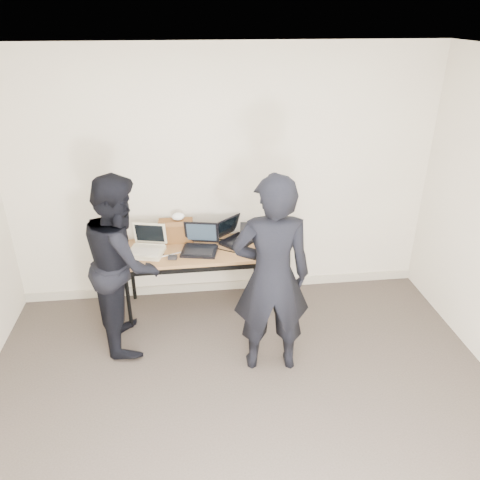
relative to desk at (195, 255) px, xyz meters
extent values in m
cube|color=#423832|center=(0.34, -1.89, -0.69)|extent=(4.50, 4.50, 0.05)
cube|color=white|center=(0.34, -1.89, 2.06)|extent=(4.50, 4.50, 0.05)
cube|color=beige|center=(0.34, 0.38, 0.69)|extent=(4.50, 0.05, 2.70)
cube|color=olive|center=(0.00, 0.01, 0.04)|extent=(1.51, 0.67, 0.03)
cylinder|color=black|center=(-0.69, -0.26, -0.32)|extent=(0.04, 0.04, 0.68)
cylinder|color=black|center=(0.69, -0.24, -0.32)|extent=(0.04, 0.04, 0.68)
cylinder|color=black|center=(-0.69, 0.27, -0.32)|extent=(0.04, 0.04, 0.68)
cylinder|color=black|center=(0.69, 0.29, -0.32)|extent=(0.04, 0.04, 0.68)
cube|color=black|center=(0.00, -0.27, -0.02)|extent=(1.40, 0.04, 0.06)
cube|color=beige|center=(-0.49, -0.03, 0.08)|extent=(0.40, 0.36, 0.04)
cube|color=beige|center=(-0.50, -0.07, 0.10)|extent=(0.31, 0.22, 0.01)
cube|color=beige|center=(-0.45, 0.13, 0.22)|extent=(0.35, 0.13, 0.24)
cube|color=black|center=(-0.45, 0.12, 0.22)|extent=(0.30, 0.11, 0.19)
cube|color=beige|center=(-0.45, 0.11, 0.10)|extent=(0.30, 0.09, 0.02)
cube|color=black|center=(0.05, -0.06, 0.07)|extent=(0.40, 0.34, 0.02)
cube|color=black|center=(0.04, -0.09, 0.09)|extent=(0.32, 0.21, 0.01)
cube|color=black|center=(0.08, 0.10, 0.21)|extent=(0.37, 0.15, 0.25)
cube|color=#26333F|center=(0.08, 0.10, 0.21)|extent=(0.31, 0.12, 0.21)
cube|color=black|center=(0.08, 0.07, 0.08)|extent=(0.32, 0.08, 0.02)
cube|color=black|center=(0.47, 0.11, 0.07)|extent=(0.42, 0.42, 0.02)
cube|color=black|center=(0.49, 0.09, 0.09)|extent=(0.30, 0.29, 0.01)
cube|color=black|center=(0.36, 0.24, 0.20)|extent=(0.31, 0.29, 0.23)
cube|color=black|center=(0.37, 0.23, 0.20)|extent=(0.26, 0.25, 0.19)
cube|color=black|center=(0.39, 0.21, 0.08)|extent=(0.24, 0.22, 0.02)
cube|color=brown|center=(-0.18, 0.23, 0.18)|extent=(0.36, 0.16, 0.24)
cube|color=brown|center=(-0.18, 0.17, 0.28)|extent=(0.36, 0.08, 0.07)
cube|color=brown|center=(-0.02, 0.23, 0.16)|extent=(0.02, 0.10, 0.02)
ellipsoid|color=white|center=(-0.15, 0.23, 0.34)|extent=(0.14, 0.11, 0.08)
cube|color=black|center=(0.63, 0.19, 0.13)|extent=(0.28, 0.25, 0.15)
cube|color=black|center=(-0.22, -0.17, 0.08)|extent=(0.10, 0.07, 0.03)
cube|color=black|center=(-0.42, 0.04, 0.06)|extent=(0.23, 0.25, 0.01)
cube|color=black|center=(0.30, -0.04, 0.06)|extent=(0.29, 0.19, 0.01)
cube|color=black|center=(0.19, 0.20, 0.06)|extent=(0.25, 0.01, 0.01)
cube|color=silver|center=(-0.01, -0.11, 0.06)|extent=(0.19, 0.17, 0.01)
cube|color=black|center=(0.52, -0.03, 0.06)|extent=(0.18, 0.21, 0.01)
cube|color=silver|center=(-0.24, -0.08, 0.06)|extent=(0.26, 0.11, 0.01)
imported|color=black|center=(0.63, -0.97, 0.26)|extent=(0.70, 0.48, 1.85)
imported|color=black|center=(-0.67, -0.42, 0.19)|extent=(0.75, 0.90, 1.71)
cube|color=#B5AB96|center=(0.34, 0.34, -0.61)|extent=(4.50, 0.03, 0.10)
camera|label=1|loc=(-0.03, -4.31, 2.30)|focal=35.00mm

